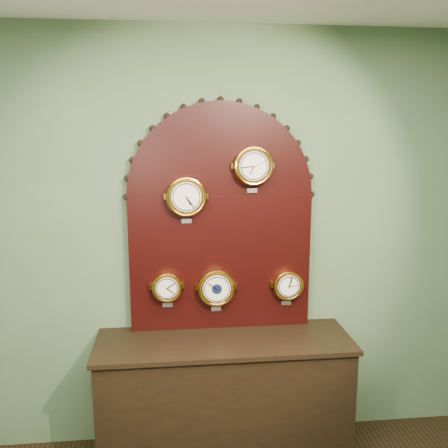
{
  "coord_description": "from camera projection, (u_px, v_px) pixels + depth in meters",
  "views": [
    {
      "loc": [
        -0.33,
        -0.71,
        2.16
      ],
      "look_at": [
        0.0,
        2.25,
        1.58
      ],
      "focal_mm": 39.54,
      "sensor_mm": 36.0,
      "label": 1
    }
  ],
  "objects": [
    {
      "name": "display_board",
      "position": [
        221.0,
        211.0,
        3.22
      ],
      "size": [
        1.26,
        0.06,
        1.53
      ],
      "color": "black",
      "rests_on": "shop_counter"
    },
    {
      "name": "arabic_clock",
      "position": [
        253.0,
        166.0,
        3.12
      ],
      "size": [
        0.25,
        0.08,
        0.3
      ],
      "color": "orange",
      "rests_on": "display_board"
    },
    {
      "name": "hygrometer",
      "position": [
        167.0,
        287.0,
        3.21
      ],
      "size": [
        0.2,
        0.08,
        0.25
      ],
      "color": "orange",
      "rests_on": "display_board"
    },
    {
      "name": "tide_clock",
      "position": [
        288.0,
        285.0,
        3.3
      ],
      "size": [
        0.2,
        0.08,
        0.25
      ],
      "color": "orange",
      "rests_on": "display_board"
    },
    {
      "name": "shop_counter",
      "position": [
        224.0,
        401.0,
        3.24
      ],
      "size": [
        1.6,
        0.5,
        0.8
      ],
      "primitive_type": "cube",
      "color": "black",
      "rests_on": "ground_plane"
    },
    {
      "name": "roman_clock",
      "position": [
        186.0,
        197.0,
        3.11
      ],
      "size": [
        0.25,
        0.08,
        0.3
      ],
      "color": "orange",
      "rests_on": "display_board"
    },
    {
      "name": "wall_back",
      "position": [
        220.0,
        243.0,
        3.31
      ],
      "size": [
        4.0,
        0.0,
        4.0
      ],
      "primitive_type": "plane",
      "rotation": [
        1.57,
        0.0,
        0.0
      ],
      "color": "#506C4A",
      "rests_on": "ground"
    },
    {
      "name": "barometer",
      "position": [
        216.0,
        288.0,
        3.24
      ],
      "size": [
        0.25,
        0.08,
        0.3
      ],
      "color": "orange",
      "rests_on": "display_board"
    }
  ]
}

